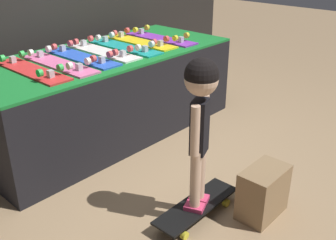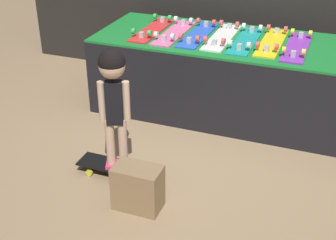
{
  "view_description": "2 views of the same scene",
  "coord_description": "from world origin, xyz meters",
  "px_view_note": "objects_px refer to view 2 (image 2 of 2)",
  "views": [
    {
      "loc": [
        -2.05,
        -1.99,
        1.62
      ],
      "look_at": [
        -0.18,
        -0.29,
        0.45
      ],
      "focal_mm": 42.0,
      "sensor_mm": 36.0,
      "label": 1
    },
    {
      "loc": [
        1.02,
        -3.44,
        2.14
      ],
      "look_at": [
        -0.14,
        -0.4,
        0.37
      ],
      "focal_mm": 50.0,
      "sensor_mm": 36.0,
      "label": 2
    }
  ],
  "objects_px": {
    "child": "(113,87)",
    "skateboard_purple_on_rack": "(297,46)",
    "skateboard_red_on_rack": "(153,29)",
    "skateboard_teal_on_rack": "(246,40)",
    "skateboard_blue_on_rack": "(198,34)",
    "storage_box": "(138,188)",
    "skateboard_pink_on_rack": "(174,32)",
    "skateboard_on_floor": "(118,168)",
    "skateboard_white_on_rack": "(222,36)",
    "skateboard_yellow_on_rack": "(272,42)"
  },
  "relations": [
    {
      "from": "child",
      "to": "skateboard_purple_on_rack",
      "type": "bearing_deg",
      "value": 29.57
    },
    {
      "from": "skateboard_red_on_rack",
      "to": "skateboard_teal_on_rack",
      "type": "height_order",
      "value": "same"
    },
    {
      "from": "skateboard_blue_on_rack",
      "to": "storage_box",
      "type": "bearing_deg",
      "value": -86.29
    },
    {
      "from": "child",
      "to": "skateboard_blue_on_rack",
      "type": "bearing_deg",
      "value": 60.75
    },
    {
      "from": "skateboard_pink_on_rack",
      "to": "storage_box",
      "type": "relative_size",
      "value": 2.37
    },
    {
      "from": "skateboard_red_on_rack",
      "to": "skateboard_blue_on_rack",
      "type": "distance_m",
      "value": 0.46
    },
    {
      "from": "skateboard_pink_on_rack",
      "to": "skateboard_on_floor",
      "type": "height_order",
      "value": "skateboard_pink_on_rack"
    },
    {
      "from": "skateboard_pink_on_rack",
      "to": "skateboard_blue_on_rack",
      "type": "distance_m",
      "value": 0.23
    },
    {
      "from": "skateboard_on_floor",
      "to": "child",
      "type": "height_order",
      "value": "child"
    },
    {
      "from": "skateboard_white_on_rack",
      "to": "skateboard_purple_on_rack",
      "type": "distance_m",
      "value": 0.69
    },
    {
      "from": "skateboard_white_on_rack",
      "to": "skateboard_purple_on_rack",
      "type": "height_order",
      "value": "same"
    },
    {
      "from": "skateboard_white_on_rack",
      "to": "skateboard_purple_on_rack",
      "type": "relative_size",
      "value": 1.0
    },
    {
      "from": "skateboard_red_on_rack",
      "to": "skateboard_white_on_rack",
      "type": "xyz_separation_m",
      "value": [
        0.68,
        0.02,
        0.0
      ]
    },
    {
      "from": "skateboard_red_on_rack",
      "to": "child",
      "type": "height_order",
      "value": "child"
    },
    {
      "from": "skateboard_teal_on_rack",
      "to": "child",
      "type": "relative_size",
      "value": 0.83
    },
    {
      "from": "skateboard_red_on_rack",
      "to": "skateboard_on_floor",
      "type": "distance_m",
      "value": 1.55
    },
    {
      "from": "skateboard_pink_on_rack",
      "to": "skateboard_on_floor",
      "type": "xyz_separation_m",
      "value": [
        0.03,
        -1.35,
        -0.68
      ]
    },
    {
      "from": "skateboard_pink_on_rack",
      "to": "skateboard_teal_on_rack",
      "type": "bearing_deg",
      "value": 1.26
    },
    {
      "from": "skateboard_red_on_rack",
      "to": "child",
      "type": "xyz_separation_m",
      "value": [
        0.26,
        -1.36,
        0.01
      ]
    },
    {
      "from": "skateboard_on_floor",
      "to": "child",
      "type": "distance_m",
      "value": 0.69
    },
    {
      "from": "skateboard_blue_on_rack",
      "to": "skateboard_purple_on_rack",
      "type": "xyz_separation_m",
      "value": [
        0.91,
        -0.02,
        0.0
      ]
    },
    {
      "from": "skateboard_blue_on_rack",
      "to": "skateboard_teal_on_rack",
      "type": "distance_m",
      "value": 0.46
    },
    {
      "from": "skateboard_pink_on_rack",
      "to": "skateboard_red_on_rack",
      "type": "bearing_deg",
      "value": 176.59
    },
    {
      "from": "skateboard_yellow_on_rack",
      "to": "skateboard_red_on_rack",
      "type": "bearing_deg",
      "value": -178.01
    },
    {
      "from": "child",
      "to": "skateboard_pink_on_rack",
      "type": "bearing_deg",
      "value": 70.25
    },
    {
      "from": "skateboard_blue_on_rack",
      "to": "skateboard_white_on_rack",
      "type": "bearing_deg",
      "value": 3.67
    },
    {
      "from": "storage_box",
      "to": "skateboard_red_on_rack",
      "type": "bearing_deg",
      "value": 108.83
    },
    {
      "from": "skateboard_purple_on_rack",
      "to": "skateboard_pink_on_rack",
      "type": "bearing_deg",
      "value": -179.66
    },
    {
      "from": "skateboard_purple_on_rack",
      "to": "skateboard_on_floor",
      "type": "distance_m",
      "value": 1.88
    },
    {
      "from": "skateboard_white_on_rack",
      "to": "skateboard_on_floor",
      "type": "distance_m",
      "value": 1.6
    },
    {
      "from": "skateboard_pink_on_rack",
      "to": "storage_box",
      "type": "bearing_deg",
      "value": -78.42
    },
    {
      "from": "skateboard_yellow_on_rack",
      "to": "skateboard_blue_on_rack",
      "type": "bearing_deg",
      "value": -177.52
    },
    {
      "from": "skateboard_yellow_on_rack",
      "to": "skateboard_purple_on_rack",
      "type": "distance_m",
      "value": 0.23
    },
    {
      "from": "skateboard_teal_on_rack",
      "to": "skateboard_purple_on_rack",
      "type": "distance_m",
      "value": 0.46
    },
    {
      "from": "skateboard_pink_on_rack",
      "to": "skateboard_yellow_on_rack",
      "type": "relative_size",
      "value": 1.0
    },
    {
      "from": "skateboard_red_on_rack",
      "to": "skateboard_blue_on_rack",
      "type": "relative_size",
      "value": 1.0
    },
    {
      "from": "skateboard_white_on_rack",
      "to": "storage_box",
      "type": "relative_size",
      "value": 2.37
    },
    {
      "from": "skateboard_blue_on_rack",
      "to": "skateboard_teal_on_rack",
      "type": "bearing_deg",
      "value": -1.06
    },
    {
      "from": "storage_box",
      "to": "skateboard_teal_on_rack",
      "type": "bearing_deg",
      "value": 78.12
    },
    {
      "from": "skateboard_red_on_rack",
      "to": "skateboard_white_on_rack",
      "type": "height_order",
      "value": "same"
    },
    {
      "from": "storage_box",
      "to": "skateboard_on_floor",
      "type": "bearing_deg",
      "value": 135.96
    },
    {
      "from": "skateboard_blue_on_rack",
      "to": "skateboard_yellow_on_rack",
      "type": "height_order",
      "value": "same"
    },
    {
      "from": "skateboard_pink_on_rack",
      "to": "storage_box",
      "type": "distance_m",
      "value": 1.77
    },
    {
      "from": "skateboard_blue_on_rack",
      "to": "child",
      "type": "xyz_separation_m",
      "value": [
        -0.19,
        -1.37,
        0.01
      ]
    },
    {
      "from": "skateboard_purple_on_rack",
      "to": "skateboard_on_floor",
      "type": "xyz_separation_m",
      "value": [
        -1.11,
        -1.36,
        -0.68
      ]
    },
    {
      "from": "skateboard_purple_on_rack",
      "to": "storage_box",
      "type": "distance_m",
      "value": 1.93
    },
    {
      "from": "storage_box",
      "to": "skateboard_yellow_on_rack",
      "type": "bearing_deg",
      "value": 71.2
    },
    {
      "from": "skateboard_red_on_rack",
      "to": "skateboard_purple_on_rack",
      "type": "relative_size",
      "value": 1.0
    },
    {
      "from": "skateboard_red_on_rack",
      "to": "child",
      "type": "distance_m",
      "value": 1.39
    },
    {
      "from": "skateboard_pink_on_rack",
      "to": "skateboard_yellow_on_rack",
      "type": "height_order",
      "value": "same"
    }
  ]
}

